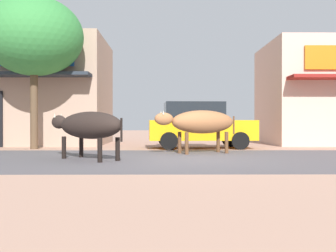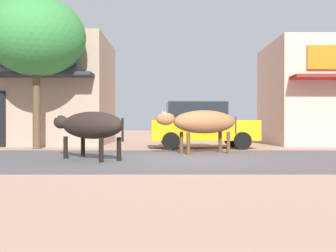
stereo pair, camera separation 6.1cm
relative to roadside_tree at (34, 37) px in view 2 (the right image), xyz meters
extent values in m
plane|color=tan|center=(4.99, -3.84, -3.88)|extent=(80.00, 80.00, 0.00)
cube|color=#5A5458|center=(4.99, -3.84, -3.88)|extent=(72.00, 6.26, 0.00)
cube|color=tan|center=(-2.22, 3.48, -1.66)|extent=(8.41, 4.63, 4.45)
cylinder|color=brown|center=(0.00, 0.00, -2.48)|extent=(0.26, 0.26, 2.80)
ellipsoid|color=#36883F|center=(0.00, 0.00, 0.02)|extent=(3.39, 3.39, 2.71)
cube|color=#F0AF13|center=(5.83, 0.44, -3.23)|extent=(3.81, 1.86, 0.70)
cube|color=#1E2328|center=(5.55, 0.43, -2.56)|extent=(2.13, 1.64, 0.64)
cylinder|color=black|center=(7.00, 1.34, -3.58)|extent=(0.61, 0.21, 0.60)
cylinder|color=black|center=(7.08, -0.33, -3.58)|extent=(0.61, 0.21, 0.60)
cylinder|color=black|center=(4.58, 1.22, -3.58)|extent=(0.61, 0.21, 0.60)
cylinder|color=black|center=(4.66, -0.45, -3.58)|extent=(0.61, 0.21, 0.60)
ellipsoid|color=#2C211D|center=(2.68, -4.09, -3.04)|extent=(2.15, 2.09, 0.67)
ellipsoid|color=#2C211D|center=(1.68, -3.15, -2.95)|extent=(0.60, 0.59, 0.36)
cone|color=beige|center=(1.57, -3.19, -2.77)|extent=(0.06, 0.06, 0.12)
cone|color=beige|center=(1.71, -3.04, -2.77)|extent=(0.06, 0.06, 0.12)
cylinder|color=black|center=(1.97, -3.78, -3.60)|extent=(0.11, 0.11, 0.56)
cylinder|color=black|center=(2.33, -3.40, -3.60)|extent=(0.11, 0.11, 0.56)
cylinder|color=black|center=(3.03, -4.79, -3.60)|extent=(0.11, 0.11, 0.56)
cylinder|color=black|center=(3.39, -4.40, -3.60)|extent=(0.11, 0.11, 0.56)
cylinder|color=black|center=(3.54, -4.90, -3.14)|extent=(0.05, 0.05, 0.54)
ellipsoid|color=#9E643C|center=(5.66, -2.02, -2.95)|extent=(2.12, 1.39, 0.69)
ellipsoid|color=#9E643C|center=(4.49, -2.46, -2.86)|extent=(0.62, 0.46, 0.36)
cone|color=beige|center=(4.48, -2.57, -2.68)|extent=(0.06, 0.06, 0.12)
cone|color=beige|center=(4.41, -2.38, -2.68)|extent=(0.06, 0.06, 0.12)
cylinder|color=brown|center=(5.14, -2.49, -3.56)|extent=(0.11, 0.11, 0.64)
cylinder|color=brown|center=(4.96, -2.00, -3.56)|extent=(0.11, 0.11, 0.64)
cylinder|color=brown|center=(6.35, -2.03, -3.56)|extent=(0.11, 0.11, 0.64)
cylinder|color=brown|center=(6.17, -1.55, -3.56)|extent=(0.11, 0.11, 0.64)
cylinder|color=brown|center=(6.63, -1.65, -3.05)|extent=(0.05, 0.05, 0.55)
camera|label=1|loc=(4.50, -14.00, -2.98)|focal=43.23mm
camera|label=2|loc=(4.56, -14.00, -2.98)|focal=43.23mm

